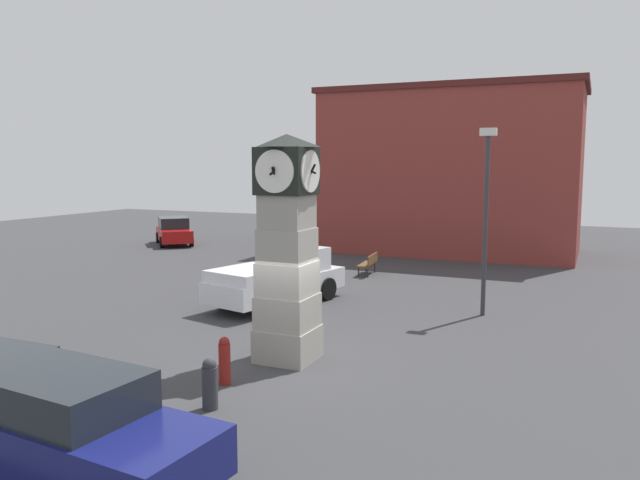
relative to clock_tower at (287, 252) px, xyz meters
name	(u,v)px	position (x,y,z in m)	size (l,w,h in m)	color
ground_plane	(286,362)	(0.04, -0.20, -2.66)	(76.95, 76.95, 0.00)	#38383A
clock_tower	(287,252)	(0.00, 0.00, 0.00)	(1.58, 1.59, 5.47)	#9A958B
bollard_near_tower	(225,360)	(-0.48, -2.09, -2.12)	(0.26, 0.26, 1.06)	maroon
bollard_mid_row	(210,383)	(0.02, -3.38, -2.13)	(0.31, 0.31, 1.03)	#333338
car_by_building	(73,426)	(-0.34, -6.49, -1.83)	(4.73, 2.25, 1.63)	navy
car_silver_hatch	(174,231)	(-16.02, 16.66, -1.85)	(3.93, 4.02, 1.60)	#A51111
pickup_truck	(278,277)	(-3.04, 5.22, -1.73)	(3.12, 5.54, 1.85)	silver
bench	(369,263)	(-2.11, 11.83, -2.13)	(0.69, 1.65, 0.90)	brown
pedestrian_near_bench	(325,234)	(-6.62, 17.41, -1.69)	(0.45, 0.45, 1.68)	red
street_lamp_near_road	(486,208)	(3.60, 6.51, 0.76)	(0.50, 0.24, 5.85)	#333338
warehouse_blue_far	(451,171)	(-0.53, 20.50, 1.71)	(13.39, 7.02, 8.72)	maroon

